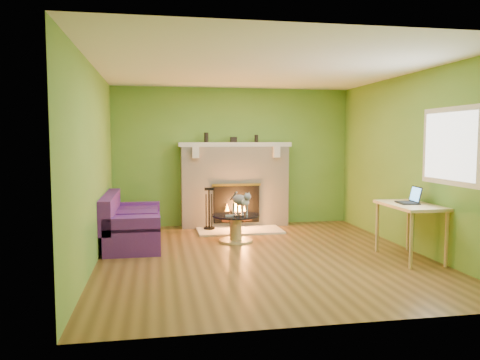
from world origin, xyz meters
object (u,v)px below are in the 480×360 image
at_px(coffee_table, 236,226).
at_px(desk, 410,211).
at_px(cat, 240,203).
at_px(sofa, 130,225).

height_order(coffee_table, desk, desk).
height_order(desk, cat, cat).
xyz_separation_m(coffee_table, cat, (0.08, 0.05, 0.37)).
bearing_deg(coffee_table, sofa, 176.62).
bearing_deg(desk, cat, 143.19).
bearing_deg(sofa, coffee_table, -3.38).
height_order(sofa, desk, sofa).
bearing_deg(coffee_table, desk, -34.89).
distance_m(coffee_table, desk, 2.66).
bearing_deg(coffee_table, cat, 32.01).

